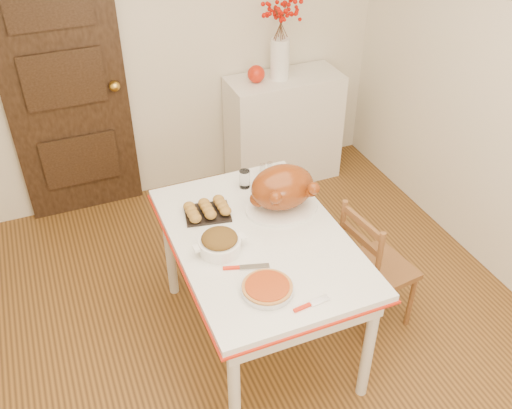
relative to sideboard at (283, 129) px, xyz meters
name	(u,v)px	position (x,y,z in m)	size (l,w,h in m)	color
floor	(265,361)	(-0.92, -1.78, -0.45)	(3.50, 4.00, 0.00)	#462C14
wall_back	(158,41)	(-0.92, 0.22, 0.80)	(3.50, 0.00, 2.50)	beige
door_back	(65,86)	(-1.62, 0.19, 0.58)	(0.85, 0.06, 2.06)	black
sideboard	(283,129)	(0.00, 0.00, 0.00)	(0.91, 0.40, 0.91)	silver
kitchen_table	(259,290)	(-0.88, -1.60, -0.06)	(0.90, 1.32, 0.79)	silver
chair_oak	(377,266)	(-0.17, -1.71, -0.02)	(0.38, 0.38, 0.86)	brown
berry_vase	(280,37)	(-0.05, 0.00, 0.78)	(0.34, 0.34, 0.65)	white
apple	(256,74)	(-0.24, 0.00, 0.52)	(0.13, 0.13, 0.13)	red
turkey_platter	(282,189)	(-0.67, -1.41, 0.47)	(0.42, 0.34, 0.27)	maroon
pumpkin_pie	(267,287)	(-1.01, -1.99, 0.36)	(0.25, 0.25, 0.05)	#9C330C
stuffing_dish	(220,243)	(-1.11, -1.62, 0.39)	(0.28, 0.22, 0.11)	#593D14
rolls_tray	(207,210)	(-1.08, -1.30, 0.37)	(0.25, 0.20, 0.07)	olive
pie_server	(311,304)	(-0.85, -2.14, 0.34)	(0.19, 0.05, 0.01)	silver
carving_knife	(246,267)	(-1.04, -1.80, 0.34)	(0.23, 0.06, 0.01)	silver
drinking_glass	(245,179)	(-0.78, -1.13, 0.39)	(0.06, 0.06, 0.11)	white
shaker_pair	(266,169)	(-0.61, -1.05, 0.38)	(0.08, 0.03, 0.08)	white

